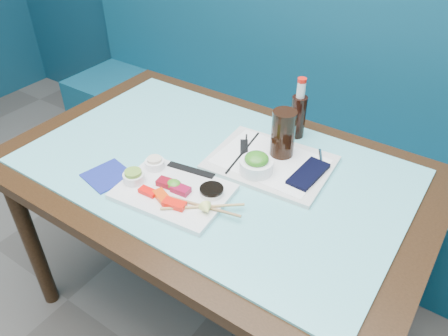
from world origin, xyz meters
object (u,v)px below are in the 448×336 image
Objects in this scene: dining_table at (214,187)px; seaweed_bowl at (256,166)px; blue_napkin at (108,176)px; cola_bottle_body at (298,117)px; serving_tray at (270,163)px; sashimi_plate at (174,192)px; booth_bench at (310,145)px; cola_glass at (283,134)px.

seaweed_bowl is (0.14, 0.03, 0.13)m from dining_table.
blue_napkin is at bearing -145.03° from seaweed_bowl.
serving_tray is at bearing -86.93° from cola_bottle_body.
seaweed_bowl reaches higher than dining_table.
seaweed_bowl reaches higher than sashimi_plate.
booth_bench is 18.66× the size of cola_glass.
cola_glass is (0.16, 0.16, 0.19)m from dining_table.
serving_tray is 0.08m from seaweed_bowl.
sashimi_plate is at bearing 12.38° from blue_napkin.
serving_tray is 0.10m from cola_glass.
sashimi_plate is (-0.01, -0.19, 0.10)m from dining_table.
serving_tray is at bearing 34.80° from dining_table.
sashimi_plate is 0.23m from blue_napkin.
booth_bench is 7.83× the size of serving_tray.
sashimi_plate is at bearing -125.57° from seaweed_bowl.
cola_glass is (0.18, 0.35, 0.09)m from sashimi_plate.
cola_glass is 0.15m from cola_bottle_body.
cola_glass is 1.04× the size of cola_bottle_body.
cola_glass is (0.02, 0.13, 0.06)m from seaweed_bowl.
blue_napkin is (-0.24, -1.08, 0.39)m from booth_bench.
seaweed_bowl is at bearing -80.02° from booth_bench.
cola_bottle_body is (0.16, 0.50, 0.07)m from sashimi_plate.
dining_table is (0.00, -0.84, 0.29)m from booth_bench.
booth_bench is at bearing 77.37° from blue_napkin.
serving_tray is at bearing 41.10° from blue_napkin.
booth_bench is at bearing 99.98° from seaweed_bowl.
blue_napkin reaches higher than dining_table.
dining_table is at bearing 44.54° from blue_napkin.
blue_napkin is at bearing -124.79° from cola_bottle_body.
seaweed_bowl is 0.14m from cola_glass.
sashimi_plate is 2.03× the size of cola_glass.
dining_table is 13.22× the size of seaweed_bowl.
booth_bench is 1.17m from blue_napkin.
cola_bottle_body is (-0.02, 0.15, -0.02)m from cola_glass.
booth_bench is at bearing 83.87° from sashimi_plate.
cola_bottle_body reaches higher than serving_tray.
serving_tray is 3.62× the size of seaweed_bowl.
cola_glass is at bearing 44.75° from dining_table.
cola_glass reaches higher than blue_napkin.
cola_bottle_body is (0.14, -0.53, 0.46)m from booth_bench.
sashimi_plate is at bearing -90.78° from booth_bench.
sashimi_plate is at bearing -116.82° from cola_glass.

